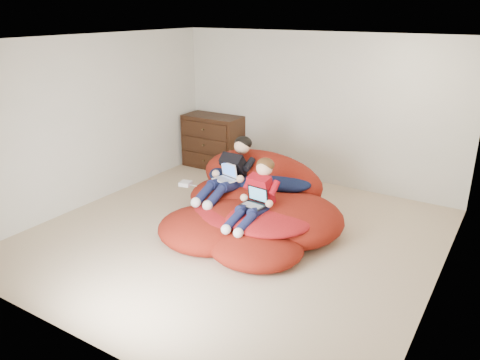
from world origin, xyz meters
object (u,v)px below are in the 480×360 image
(beanbag_pile, at_px, (253,206))
(laptop_white, at_px, (226,175))
(dresser, at_px, (213,141))
(younger_boy, at_px, (257,193))
(laptop_black, at_px, (255,200))
(older_boy, at_px, (231,169))

(beanbag_pile, height_order, laptop_white, beanbag_pile)
(dresser, relative_size, younger_boy, 1.13)
(younger_boy, height_order, laptop_black, younger_boy)
(younger_boy, relative_size, laptop_white, 2.75)
(younger_boy, xyz_separation_m, laptop_black, (0.00, -0.03, -0.09))
(beanbag_pile, relative_size, younger_boy, 2.63)
(laptop_white, bearing_deg, older_boy, 90.00)
(older_boy, xyz_separation_m, laptop_white, (0.00, -0.12, -0.06))
(beanbag_pile, distance_m, younger_boy, 0.62)
(laptop_white, bearing_deg, beanbag_pile, 0.98)
(younger_boy, distance_m, laptop_black, 0.09)
(laptop_white, xyz_separation_m, laptop_black, (0.72, -0.42, -0.07))
(younger_boy, bearing_deg, dresser, 135.42)
(older_boy, height_order, laptop_black, older_boy)
(beanbag_pile, xyz_separation_m, younger_boy, (0.28, -0.40, 0.39))
(older_boy, height_order, laptop_white, older_boy)
(laptop_white, relative_size, laptop_black, 1.09)
(laptop_black, bearing_deg, older_boy, 143.10)
(laptop_white, bearing_deg, dresser, 129.86)
(dresser, xyz_separation_m, younger_boy, (2.20, -2.17, 0.16))
(older_boy, bearing_deg, laptop_white, -90.00)
(beanbag_pile, height_order, older_boy, older_boy)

